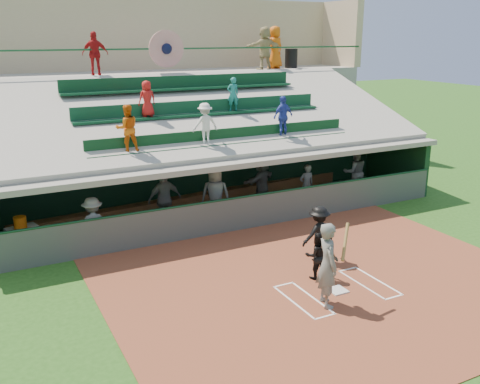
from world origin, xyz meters
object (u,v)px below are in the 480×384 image
batter_at_plate (328,265)px  water_cooler (20,223)px  white_table (24,240)px  trash_bin (291,58)px  home_plate (337,290)px  catcher (317,255)px

batter_at_plate → water_cooler: size_ratio=5.70×
white_table → trash_bin: size_ratio=0.95×
home_plate → white_table: 9.08m
batter_at_plate → catcher: size_ratio=1.61×
catcher → trash_bin: trash_bin is taller
trash_bin → water_cooler: bearing=-152.8°
catcher → water_cooler: catcher is taller
batter_at_plate → catcher: bearing=64.6°
home_plate → water_cooler: size_ratio=1.20×
water_cooler → trash_bin: (13.42, 6.88, 4.08)m
catcher → water_cooler: (-6.65, 5.24, 0.32)m
trash_bin → batter_at_plate: bearing=-118.8°
white_table → catcher: bearing=-52.3°
water_cooler → catcher: bearing=-38.2°
catcher → white_table: 8.47m
catcher → trash_bin: 14.56m
home_plate → trash_bin: trash_bin is taller
home_plate → batter_at_plate: batter_at_plate is taller
trash_bin → white_table: bearing=-153.0°
trash_bin → home_plate: bearing=-117.3°
batter_at_plate → catcher: batter_at_plate is taller
catcher → white_table: catcher is taller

